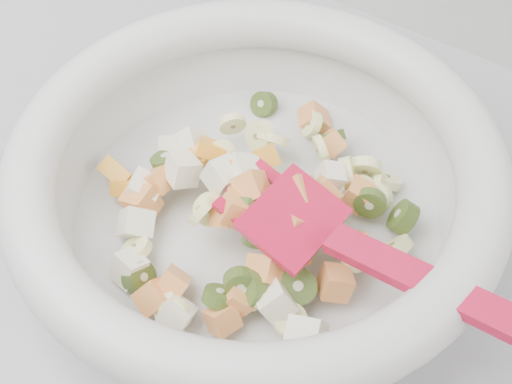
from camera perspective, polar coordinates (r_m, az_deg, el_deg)
The scene contains 1 object.
mixing_bowl at distance 0.52m, azimuth 0.04°, elevation 0.51°, with size 0.47×0.36×0.12m.
Camera 1 is at (0.12, 1.16, 1.36)m, focal length 50.00 mm.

